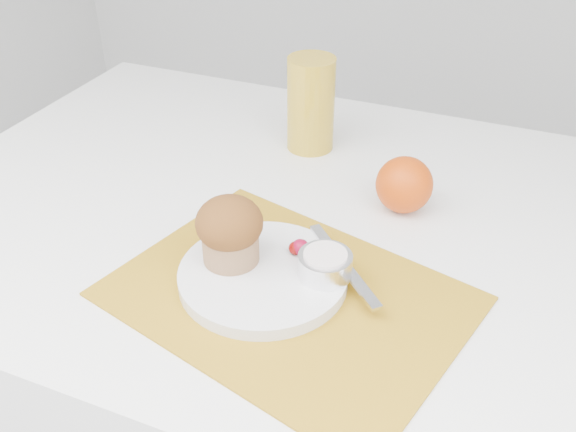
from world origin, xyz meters
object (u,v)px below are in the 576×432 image
at_px(plate, 263,275).
at_px(juice_glass, 311,104).
at_px(table, 309,390).
at_px(orange, 404,185).
at_px(muffin, 230,230).

height_order(plate, juice_glass, juice_glass).
distance_m(table, orange, 0.44).
bearing_deg(table, juice_glass, 112.54).
bearing_deg(orange, muffin, -126.24).
xyz_separation_m(table, muffin, (-0.05, -0.16, 0.44)).
bearing_deg(juice_glass, table, -67.46).
relative_size(table, muffin, 13.28).
height_order(table, plate, plate).
relative_size(plate, orange, 2.56).
height_order(plate, orange, orange).
distance_m(plate, juice_glass, 0.37).
bearing_deg(table, orange, 29.72).
height_order(plate, muffin, muffin).
bearing_deg(table, muffin, -107.98).
xyz_separation_m(plate, juice_glass, (-0.07, 0.35, 0.07)).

